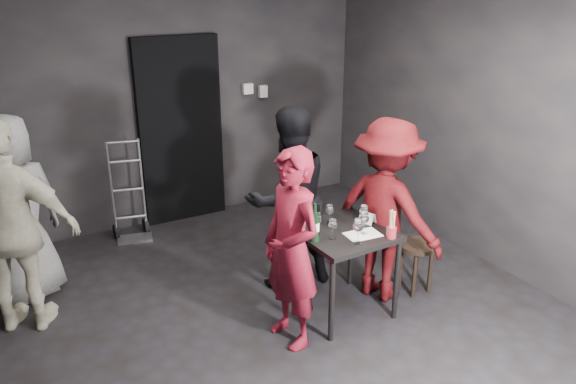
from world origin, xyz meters
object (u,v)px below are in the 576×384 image
tasting_table (344,241)px  woman_black (289,189)px  server_red (292,245)px  breadstick_cup (392,225)px  man_maroon (387,204)px  hand_truck (131,220)px  bystander_grey (13,200)px  wine_bottle (314,227)px  stool (417,253)px  bystander_cream (10,213)px

tasting_table → woman_black: woman_black is taller
server_red → breadstick_cup: size_ratio=6.61×
woman_black → man_maroon: 0.87m
tasting_table → man_maroon: size_ratio=0.43×
server_red → woman_black: (0.42, 0.78, 0.11)m
server_red → woman_black: bearing=146.0°
hand_truck → server_red: server_red is taller
bystander_grey → breadstick_cup: bystander_grey is taller
hand_truck → tasting_table: (1.18, -2.31, 0.45)m
wine_bottle → breadstick_cup: wine_bottle is taller
stool → bystander_cream: (-3.13, 1.13, 0.63)m
hand_truck → bystander_grey: (-1.12, -0.75, 0.73)m
man_maroon → bystander_grey: 3.16m
stool → server_red: (-1.34, -0.08, 0.45)m
tasting_table → bystander_cream: bearing=155.6°
hand_truck → breadstick_cup: 3.04m
hand_truck → stool: hand_truck is taller
tasting_table → server_red: server_red is taller
man_maroon → hand_truck: bearing=16.7°
bystander_cream → wine_bottle: size_ratio=6.37×
woman_black → breadstick_cup: bearing=114.6°
stool → server_red: size_ratio=0.28×
stool → breadstick_cup: size_ratio=1.88×
man_maroon → breadstick_cup: man_maroon is taller
bystander_cream → wine_bottle: (2.05, -1.11, -0.13)m
bystander_cream → breadstick_cup: 2.95m
server_red → bystander_grey: size_ratio=0.88×
bystander_grey → wine_bottle: bystander_grey is taller
stool → woman_black: woman_black is taller
bystander_grey → server_red: bearing=113.6°
hand_truck → bystander_cream: 1.89m
woman_black → wine_bottle: size_ratio=5.92×
tasting_table → bystander_cream: (-2.36, 1.07, 0.35)m
wine_bottle → breadstick_cup: bearing=-24.2°
server_red → bystander_grey: bystander_grey is taller
man_maroon → wine_bottle: bearing=76.7°
hand_truck → breadstick_cup: hand_truck is taller
woman_black → bystander_cream: 2.24m
tasting_table → wine_bottle: 0.38m
server_red → bystander_grey: bearing=-140.4°
bystander_grey → hand_truck: bearing=-168.0°
man_maroon → stool: bearing=-128.9°
man_maroon → server_red: bearing=80.9°
server_red → man_maroon: bearing=94.4°
woman_black → man_maroon: woman_black is taller
hand_truck → man_maroon: 2.88m
man_maroon → wine_bottle: man_maroon is taller
hand_truck → wine_bottle: hand_truck is taller
stool → breadstick_cup: 0.74m
server_red → breadstick_cup: 0.84m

